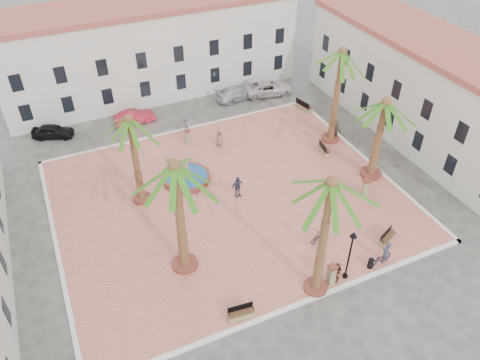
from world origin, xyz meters
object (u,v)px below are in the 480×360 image
(bench_ne, at_px, (304,107))
(car_white, at_px, (268,88))
(bollard_se, at_px, (331,274))
(car_silver, at_px, (237,93))
(lamppost_s, at_px, (351,247))
(cyclist_a, at_px, (386,252))
(lamppost_e, at_px, (335,110))
(car_red, at_px, (135,117))
(palm_nw, at_px, (130,129))
(bollard_e, at_px, (365,187))
(bench_se, at_px, (387,238))
(palm_ne, at_px, (341,62))
(pedestrian_fountain_b, at_px, (237,187))
(bollard_n, at_px, (188,136))
(fountain, at_px, (186,177))
(bench_e, at_px, (324,150))
(pedestrian_north, at_px, (187,124))
(pedestrian_east, at_px, (336,130))
(pedestrian_fountain_a, at_px, (219,138))
(bench_s, at_px, (241,314))
(litter_bin, at_px, (371,263))
(palm_e, at_px, (384,113))
(palm_sw, at_px, (176,179))
(cyclist_b, at_px, (337,272))
(car_black, at_px, (53,131))
(palm_s, at_px, (330,195))
(bicycle_b, at_px, (320,235))
(bicycle_a, at_px, (380,258))

(bench_ne, relative_size, car_white, 0.41)
(bollard_se, bearing_deg, car_silver, 79.42)
(lamppost_s, bearing_deg, cyclist_a, -0.00)
(lamppost_e, bearing_deg, car_silver, 115.60)
(car_red, bearing_deg, palm_nw, 167.92)
(bollard_e, relative_size, car_silver, 0.32)
(lamppost_s, xyz_separation_m, cyclist_a, (3.11, -0.00, -1.85))
(bench_se, relative_size, bollard_se, 1.14)
(palm_ne, height_order, pedestrian_fountain_b, palm_ne)
(bollard_n, bearing_deg, cyclist_a, -69.19)
(fountain, height_order, palm_ne, palm_ne)
(bench_e, relative_size, pedestrian_north, 1.00)
(palm_ne, relative_size, pedestrian_east, 5.44)
(bench_e, xyz_separation_m, pedestrian_fountain_a, (-8.04, 4.86, 0.55))
(bench_s, relative_size, bench_e, 1.00)
(bollard_e, relative_size, pedestrian_fountain_a, 0.93)
(litter_bin, bearing_deg, pedestrian_fountain_b, 115.92)
(pedestrian_fountain_a, bearing_deg, lamppost_s, -86.75)
(bench_s, xyz_separation_m, lamppost_s, (7.44, -0.02, 2.52))
(pedestrian_fountain_a, bearing_deg, fountain, -143.42)
(litter_bin, bearing_deg, bench_s, 179.89)
(palm_e, xyz_separation_m, bollard_e, (-2.11, -1.94, -5.16))
(bench_e, distance_m, pedestrian_fountain_a, 9.41)
(palm_sw, relative_size, cyclist_b, 5.60)
(fountain, height_order, bollard_n, fountain)
(bollard_se, relative_size, car_black, 0.41)
(palm_s, relative_size, cyclist_b, 5.80)
(bench_e, distance_m, litter_bin, 13.35)
(bicycle_b, bearing_deg, pedestrian_north, 0.34)
(pedestrian_fountain_b, bearing_deg, palm_nw, 150.84)
(bench_se, relative_size, car_white, 0.34)
(palm_s, distance_m, pedestrian_north, 21.96)
(palm_nw, xyz_separation_m, bench_ne, (18.58, 6.81, -6.19))
(bicycle_a, bearing_deg, car_silver, -8.24)
(car_white, bearing_deg, pedestrian_east, -161.89)
(car_black, bearing_deg, pedestrian_north, -89.74)
(bicycle_a, bearing_deg, car_black, 28.76)
(pedestrian_east, bearing_deg, palm_sw, -76.59)
(fountain, bearing_deg, bench_se, -49.74)
(litter_bin, bearing_deg, palm_e, 53.00)
(car_black, bearing_deg, lamppost_s, -127.59)
(palm_ne, height_order, car_red, palm_ne)
(bench_e, xyz_separation_m, cyclist_a, (-3.29, -12.60, 0.67))
(bench_e, height_order, car_white, car_white)
(palm_nw, bearing_deg, bench_s, -78.88)
(car_silver, bearing_deg, lamppost_s, 165.93)
(palm_ne, bearing_deg, palm_nw, -176.58)
(fountain, xyz_separation_m, bench_s, (-1.42, -13.93, -0.03))
(bollard_n, bearing_deg, lamppost_e, -19.33)
(bollard_se, distance_m, car_black, 28.91)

